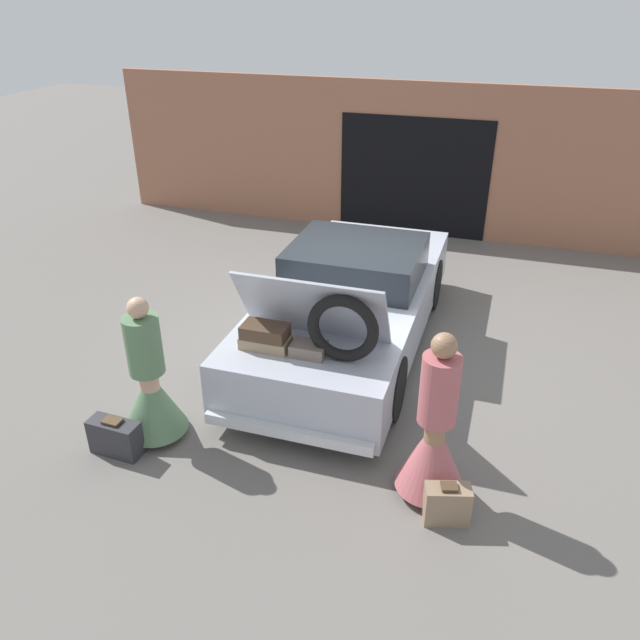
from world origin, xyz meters
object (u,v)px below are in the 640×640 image
Objects in this scene: suitcase_beside_left_person at (115,437)px; person_right at (434,440)px; car at (350,303)px; suitcase_beside_right_person at (447,504)px; person_left at (150,389)px.

person_right is at bearing 7.58° from suitcase_beside_left_person.
car is 10.67× the size of suitcase_beside_right_person.
car is 2.91× the size of person_left.
suitcase_beside_left_person is (-3.16, -0.42, -0.42)m from person_right.
car is at bearing 44.56° from person_right.
person_right reaches higher than suitcase_beside_right_person.
person_left is 0.59m from suitcase_beside_left_person.
suitcase_beside_left_person is at bearing -120.46° from car.
suitcase_beside_left_person is 1.23× the size of suitcase_beside_right_person.
car is at bearing 150.32° from person_left.
car is at bearing 59.54° from suitcase_beside_left_person.
person_left is 0.94× the size of person_right.
car is 2.89m from person_left.
person_right is 3.22m from suitcase_beside_left_person.
suitcase_beside_right_person is at bearing 1.71° from suitcase_beside_left_person.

